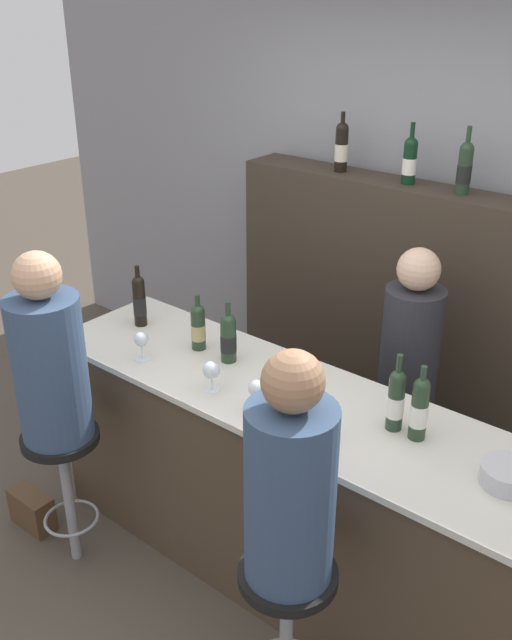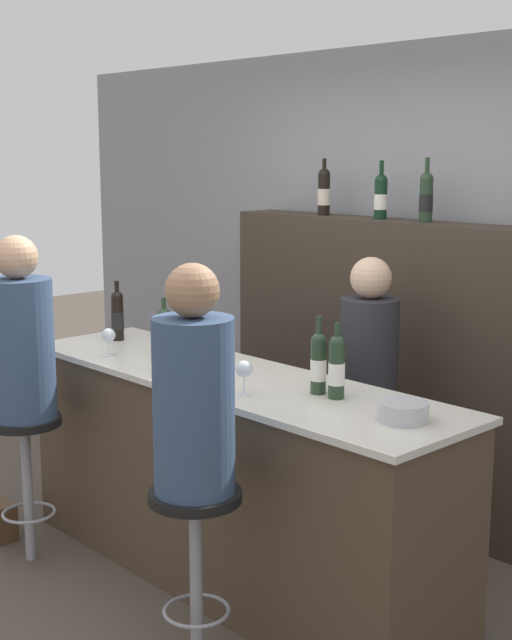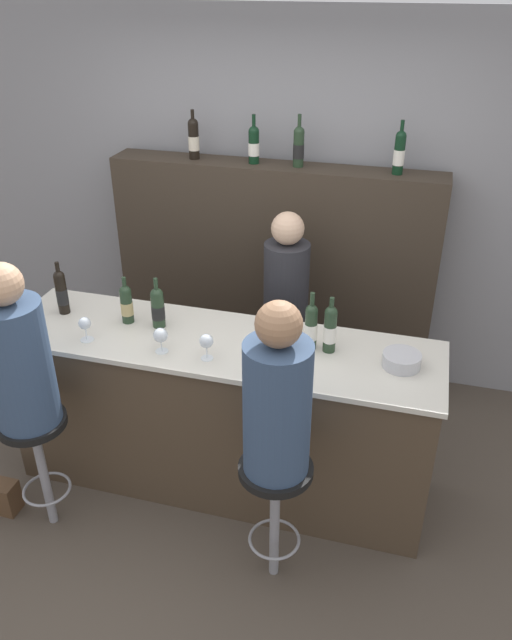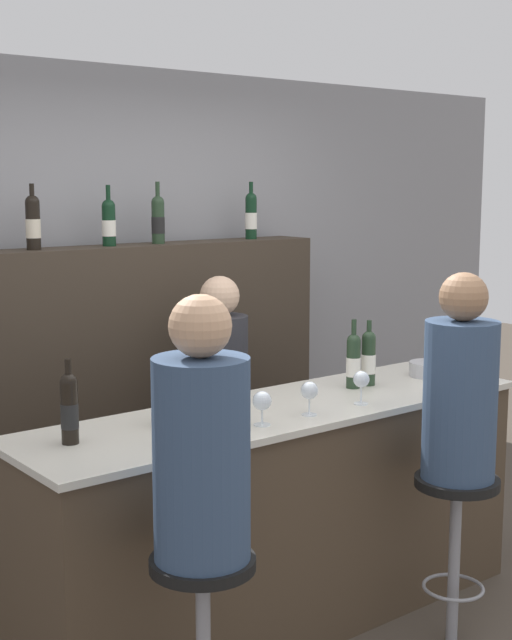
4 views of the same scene
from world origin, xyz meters
name	(u,v)px [view 4 (image 4 of 4)]	position (x,y,z in m)	size (l,w,h in m)	color
wall_back	(114,303)	(0.00, 1.78, 1.30)	(6.40, 0.05, 2.60)	gray
bar_counter	(281,516)	(0.00, 0.31, 0.50)	(2.44, 0.66, 1.00)	#473828
back_bar_cabinet	(137,394)	(0.00, 1.55, 0.82)	(2.28, 0.28, 1.64)	#382D23
wine_bottle_counter_0	(69,408)	(-0.98, 0.38, 1.14)	(0.07, 0.07, 0.32)	black
wine_bottle_counter_1	(163,397)	(-0.57, 0.38, 1.12)	(0.07, 0.07, 0.28)	#233823
wine_bottle_counter_2	(202,389)	(-0.37, 0.38, 1.12)	(0.08, 0.08, 0.30)	#233823
wine_bottle_counter_3	(353,360)	(0.50, 0.38, 1.14)	(0.07, 0.07, 0.33)	#233823
wine_bottle_counter_4	(369,357)	(0.60, 0.38, 1.14)	(0.07, 0.07, 0.32)	#233823
wine_bottle_backbar_0	(33,222)	(-0.57, 1.55, 1.78)	(0.07, 0.07, 0.33)	black
wine_bottle_backbar_1	(109,222)	(-0.14, 1.55, 1.77)	(0.07, 0.07, 0.32)	black
wine_bottle_backbar_2	(158,219)	(0.16, 1.55, 1.77)	(0.07, 0.07, 0.33)	#233823
wine_bottle_backbar_3	(251,215)	(0.80, 1.55, 1.78)	(0.07, 0.07, 0.33)	black
wine_glass_0	(169,420)	(-0.70, 0.13, 1.10)	(0.07, 0.07, 0.14)	silver
wine_glass_1	(262,402)	(-0.25, 0.13, 1.10)	(0.08, 0.08, 0.14)	silver
wine_glass_2	(310,391)	(0.00, 0.13, 1.10)	(0.07, 0.07, 0.14)	silver
wine_glass_3	(361,380)	(0.31, 0.13, 1.11)	(0.07, 0.07, 0.15)	silver
metal_bowl	(429,369)	(0.98, 0.33, 1.04)	(0.20, 0.20, 0.07)	#B7B7BC
bar_stool_left	(203,605)	(-0.83, -0.28, 0.57)	(0.36, 0.36, 0.74)	gray
guest_seated_left	(201,445)	(-0.83, -0.28, 1.13)	(0.32, 0.32, 0.88)	#334766
bar_stool_right	(456,515)	(0.48, -0.28, 0.57)	(0.36, 0.36, 0.74)	gray
guest_seated_right	(460,389)	(0.48, -0.28, 1.12)	(0.31, 0.31, 0.87)	#334766
bartender	(220,428)	(0.21, 1.06, 0.70)	(0.29, 0.29, 1.50)	#28282D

